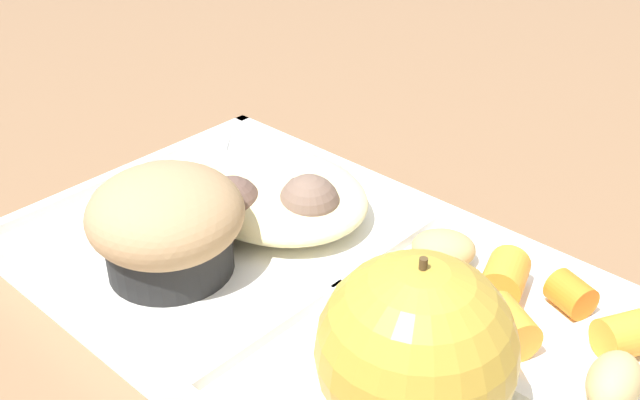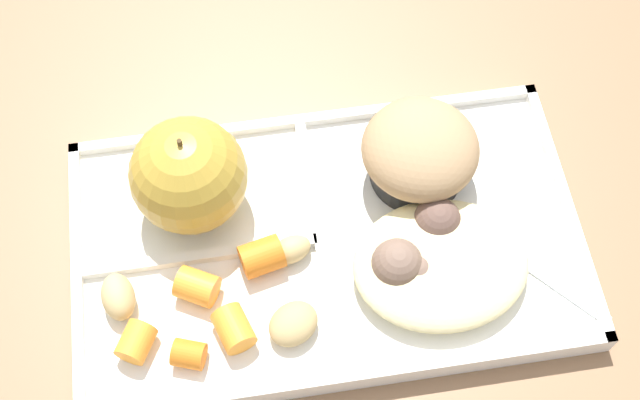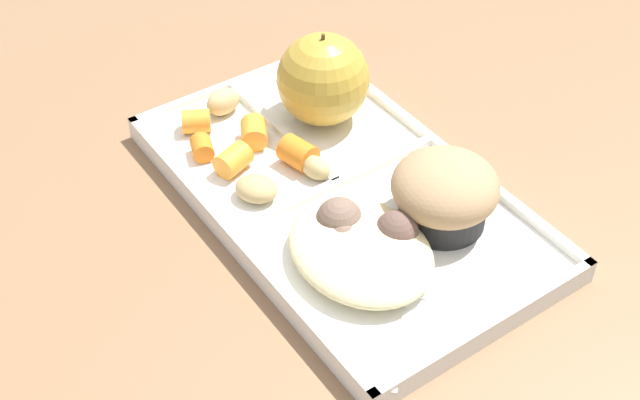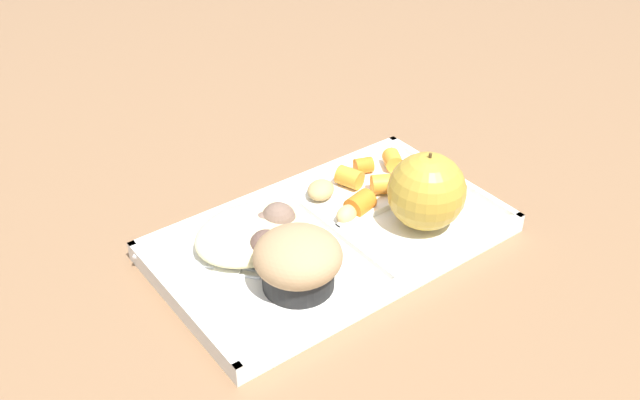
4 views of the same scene
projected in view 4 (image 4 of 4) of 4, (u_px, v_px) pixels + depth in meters
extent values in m
plane|color=#846042|center=(331.00, 245.00, 0.84)|extent=(6.00, 6.00, 0.00)
cube|color=white|center=(331.00, 239.00, 0.83)|extent=(0.39, 0.23, 0.02)
cube|color=white|center=(276.00, 188.00, 0.90)|extent=(0.39, 0.01, 0.01)
cube|color=white|center=(397.00, 283.00, 0.75)|extent=(0.39, 0.01, 0.01)
cube|color=white|center=(451.00, 176.00, 0.92)|extent=(0.01, 0.23, 0.01)
cube|color=white|center=(180.00, 301.00, 0.73)|extent=(0.01, 0.23, 0.01)
cube|color=white|center=(335.00, 229.00, 0.83)|extent=(0.01, 0.21, 0.01)
cube|color=white|center=(394.00, 200.00, 0.88)|extent=(0.18, 0.01, 0.01)
sphere|color=#B79333|center=(427.00, 191.00, 0.82)|extent=(0.09, 0.09, 0.09)
cylinder|color=#4C381E|center=(430.00, 157.00, 0.79)|extent=(0.00, 0.00, 0.01)
cylinder|color=black|center=(298.00, 275.00, 0.75)|extent=(0.08, 0.08, 0.03)
ellipsoid|color=tan|center=(298.00, 256.00, 0.73)|extent=(0.09, 0.09, 0.05)
cylinder|color=orange|center=(364.00, 165.00, 0.93)|extent=(0.03, 0.03, 0.02)
cylinder|color=orange|center=(360.00, 204.00, 0.85)|extent=(0.04, 0.03, 0.03)
cylinder|color=orange|center=(383.00, 184.00, 0.89)|extent=(0.04, 0.04, 0.02)
cylinder|color=orange|center=(393.00, 160.00, 0.94)|extent=(0.03, 0.03, 0.02)
cylinder|color=orange|center=(350.00, 177.00, 0.90)|extent=(0.03, 0.04, 0.02)
ellipsoid|color=tan|center=(418.00, 169.00, 0.92)|extent=(0.03, 0.04, 0.03)
ellipsoid|color=tan|center=(347.00, 214.00, 0.84)|extent=(0.04, 0.03, 0.02)
ellipsoid|color=tan|center=(321.00, 190.00, 0.88)|extent=(0.05, 0.05, 0.02)
ellipsoid|color=beige|center=(252.00, 233.00, 0.80)|extent=(0.13, 0.11, 0.03)
sphere|color=brown|center=(266.00, 246.00, 0.78)|extent=(0.04, 0.04, 0.04)
sphere|color=#755B4C|center=(265.00, 225.00, 0.82)|extent=(0.03, 0.03, 0.03)
sphere|color=#755B4C|center=(278.00, 219.00, 0.82)|extent=(0.04, 0.04, 0.04)
cube|color=white|center=(174.00, 260.00, 0.79)|extent=(0.07, 0.07, 0.00)
cube|color=white|center=(228.00, 267.00, 0.78)|extent=(0.04, 0.04, 0.00)
cylinder|color=white|center=(250.00, 277.00, 0.76)|extent=(0.02, 0.02, 0.00)
cylinder|color=white|center=(252.00, 271.00, 0.77)|extent=(0.02, 0.02, 0.00)
cylinder|color=white|center=(255.00, 264.00, 0.78)|extent=(0.02, 0.02, 0.00)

